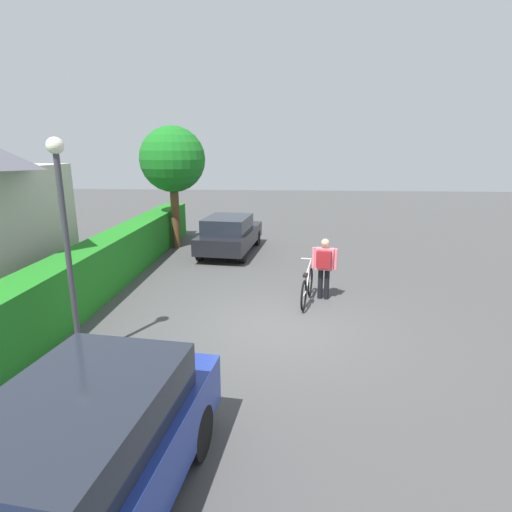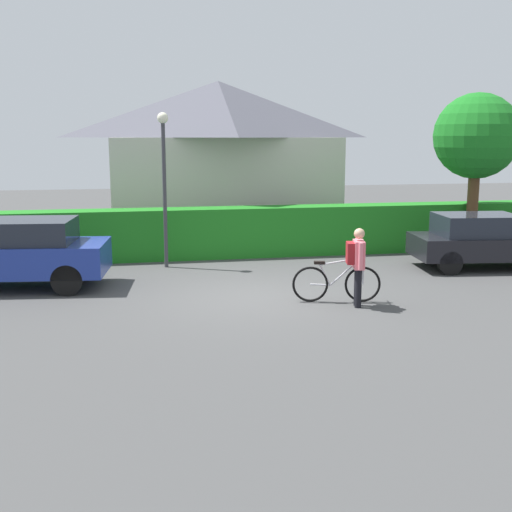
# 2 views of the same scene
# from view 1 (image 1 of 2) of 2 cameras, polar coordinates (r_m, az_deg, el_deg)

# --- Properties ---
(ground_plane) EXTENTS (60.00, 60.00, 0.00)m
(ground_plane) POSITION_cam_1_polar(r_m,az_deg,el_deg) (9.13, 2.89, -9.82)
(ground_plane) COLOR #444444
(hedge_row) EXTENTS (19.56, 0.90, 1.40)m
(hedge_row) POSITION_cam_1_polar(r_m,az_deg,el_deg) (10.12, -25.21, -4.52)
(hedge_row) COLOR #1E761E
(hedge_row) RESTS_ON ground
(parked_car_near) EXTENTS (4.74, 2.27, 1.56)m
(parked_car_near) POSITION_cam_1_polar(r_m,az_deg,el_deg) (4.67, -24.94, -26.40)
(parked_car_near) COLOR navy
(parked_car_near) RESTS_ON ground
(parked_car_far) EXTENTS (4.11, 2.12, 1.41)m
(parked_car_far) POSITION_cam_1_polar(r_m,az_deg,el_deg) (15.20, -3.66, 3.07)
(parked_car_far) COLOR black
(parked_car_far) RESTS_ON ground
(bicycle) EXTENTS (1.80, 0.56, 1.01)m
(bicycle) POSITION_cam_1_polar(r_m,az_deg,el_deg) (10.45, 7.08, -4.28)
(bicycle) COLOR black
(bicycle) RESTS_ON ground
(person_rider) EXTENTS (0.42, 0.64, 1.59)m
(person_rider) POSITION_cam_1_polar(r_m,az_deg,el_deg) (10.58, 9.42, -1.00)
(person_rider) COLOR black
(person_rider) RESTS_ON ground
(street_lamp) EXTENTS (0.28, 0.28, 3.97)m
(street_lamp) POSITION_cam_1_polar(r_m,az_deg,el_deg) (7.70, -25.01, 4.35)
(street_lamp) COLOR #38383D
(street_lamp) RESTS_ON ground
(tree_kerbside) EXTENTS (2.44, 2.44, 4.60)m
(tree_kerbside) POSITION_cam_1_polar(r_m,az_deg,el_deg) (16.12, -11.46, 12.85)
(tree_kerbside) COLOR brown
(tree_kerbside) RESTS_ON ground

